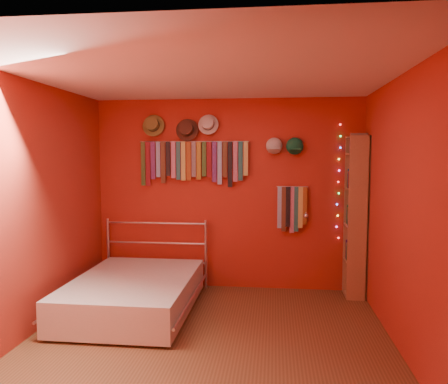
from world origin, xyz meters
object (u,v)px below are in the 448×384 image
at_px(reading_lamp, 306,215).
at_px(bed, 134,293).
at_px(bookshelf, 359,216).
at_px(tie_rack, 193,160).

xyz_separation_m(reading_lamp, bed, (-1.96, -0.84, -0.80)).
bearing_deg(reading_lamp, bookshelf, -0.73).
height_order(reading_lamp, bookshelf, bookshelf).
xyz_separation_m(reading_lamp, bookshelf, (0.65, -0.01, 0.01)).
height_order(bookshelf, bed, bookshelf).
relative_size(tie_rack, bookshelf, 0.72).
bearing_deg(bookshelf, tie_rack, 175.79).
bearing_deg(reading_lamp, bed, -156.71).
xyz_separation_m(tie_rack, bookshelf, (2.11, -0.15, -0.68)).
bearing_deg(bookshelf, reading_lamp, 179.27).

